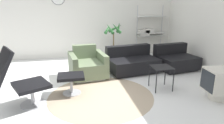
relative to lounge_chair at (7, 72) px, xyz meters
name	(u,v)px	position (x,y,z in m)	size (l,w,h in m)	color
ground_plane	(94,88)	(1.42, 0.63, -0.67)	(12.00, 12.00, 0.00)	white
wall_back	(83,14)	(1.42, 3.37, 0.73)	(12.00, 0.09, 2.80)	silver
round_rug	(101,96)	(1.52, 0.24, -0.67)	(2.02, 2.02, 0.01)	tan
lounge_chair	(7,72)	(0.00, 0.00, 0.00)	(1.11, 0.92, 1.14)	#BCBCC1
ottoman	(71,79)	(0.97, 0.48, -0.38)	(0.50, 0.43, 0.39)	#BCBCC1
armchair_red	(87,66)	(1.36, 1.38, -0.40)	(0.92, 0.97, 0.73)	silver
couch_low	(132,62)	(2.54, 1.54, -0.43)	(1.35, 1.00, 0.65)	black
couch_second	(175,60)	(3.76, 1.52, -0.43)	(1.11, 0.96, 0.65)	black
side_table	(162,70)	(2.78, 0.33, -0.25)	(0.41, 0.41, 0.48)	black
crt_television	(220,83)	(3.63, -0.32, -0.35)	(0.57, 0.50, 0.58)	beige
potted_plant	(114,43)	(2.30, 2.73, -0.12)	(0.64, 0.58, 1.22)	#333338
shelf_unit	(148,30)	(3.59, 3.15, 0.18)	(0.96, 0.28, 1.67)	#BCBCC1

